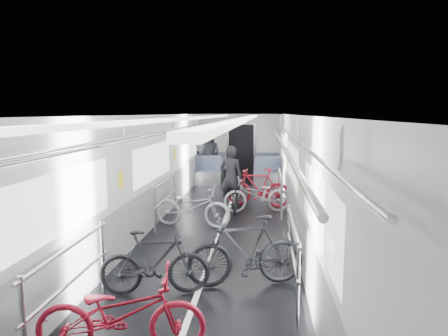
% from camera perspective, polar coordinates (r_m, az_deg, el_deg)
% --- Properties ---
extents(car_shell, '(3.02, 14.01, 2.41)m').
position_cam_1_polar(car_shell, '(10.19, 0.77, 0.47)').
color(car_shell, black).
rests_on(car_shell, ground).
extents(bike_left_near, '(1.77, 0.86, 0.89)m').
position_cam_1_polar(bike_left_near, '(4.38, -14.45, -19.53)').
color(bike_left_near, red).
rests_on(bike_left_near, floor).
extents(bike_left_mid, '(1.54, 0.67, 0.89)m').
position_cam_1_polar(bike_left_mid, '(5.59, -9.88, -13.15)').
color(bike_left_mid, black).
rests_on(bike_left_mid, floor).
extents(bike_left_far, '(1.76, 0.83, 0.89)m').
position_cam_1_polar(bike_left_far, '(8.67, -4.54, -5.47)').
color(bike_left_far, '#B9B8BD').
rests_on(bike_left_far, floor).
extents(bike_right_near, '(1.76, 0.90, 1.02)m').
position_cam_1_polar(bike_right_near, '(5.77, 3.15, -11.73)').
color(bike_right_near, black).
rests_on(bike_right_near, floor).
extents(bike_right_mid, '(1.74, 0.93, 0.87)m').
position_cam_1_polar(bike_right_mid, '(9.91, 4.77, -3.84)').
color(bike_right_mid, '#A8A8AD').
rests_on(bike_right_mid, floor).
extents(bike_right_far, '(1.74, 0.72, 1.01)m').
position_cam_1_polar(bike_right_far, '(10.48, 4.93, -2.79)').
color(bike_right_far, '#AD1525').
rests_on(bike_right_far, floor).
extents(bike_aisle, '(0.54, 1.54, 0.81)m').
position_cam_1_polar(bike_aisle, '(10.05, 1.89, -3.82)').
color(bike_aisle, black).
rests_on(bike_aisle, floor).
extents(person_standing, '(0.67, 0.51, 1.63)m').
position_cam_1_polar(person_standing, '(10.09, 0.99, -1.40)').
color(person_standing, black).
rests_on(person_standing, floor).
extents(person_seated, '(1.00, 0.82, 1.90)m').
position_cam_1_polar(person_seated, '(14.05, -2.18, 1.78)').
color(person_seated, '#2C2B33').
rests_on(person_seated, floor).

